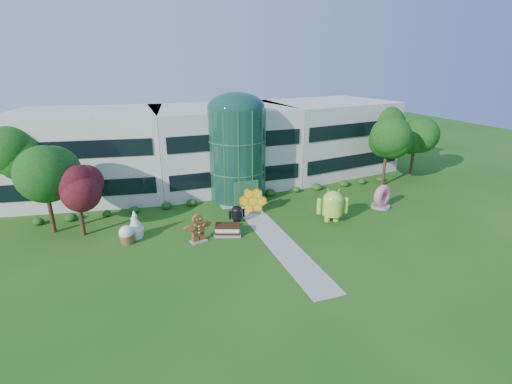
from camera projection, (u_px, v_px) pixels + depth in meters
name	position (u px, v px, depth m)	size (l,w,h in m)	color
ground	(281.00, 244.00, 30.83)	(140.00, 140.00, 0.00)	#215114
building	(222.00, 145.00, 45.22)	(46.00, 15.00, 9.30)	beige
atrium	(237.00, 154.00, 39.82)	(6.00, 6.00, 9.80)	#194738
walkway	(272.00, 234.00, 32.60)	(2.40, 20.00, 0.04)	#9E9E93
tree_red	(79.00, 203.00, 31.46)	(4.00, 4.00, 6.00)	#3F0C14
trees_backdrop	(234.00, 159.00, 40.94)	(52.00, 8.00, 8.40)	#144511
android_green	(333.00, 204.00, 34.68)	(3.12, 2.08, 3.53)	#9EDC46
android_black	(237.00, 213.00, 34.79)	(1.65, 1.11, 1.88)	black
donut	(382.00, 196.00, 38.15)	(2.40, 1.15, 2.50)	#F95E7A
gingerbread	(198.00, 228.00, 30.86)	(2.70, 1.04, 2.50)	brown
ice_cream_sandwich	(228.00, 230.00, 32.23)	(2.32, 1.16, 1.04)	black
honeycomb	(253.00, 202.00, 36.92)	(2.88, 1.03, 2.27)	yellow
froyo	(135.00, 224.00, 31.57)	(1.45, 1.45, 2.49)	white
cupcake	(127.00, 235.00, 30.73)	(1.31, 1.31, 1.57)	white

